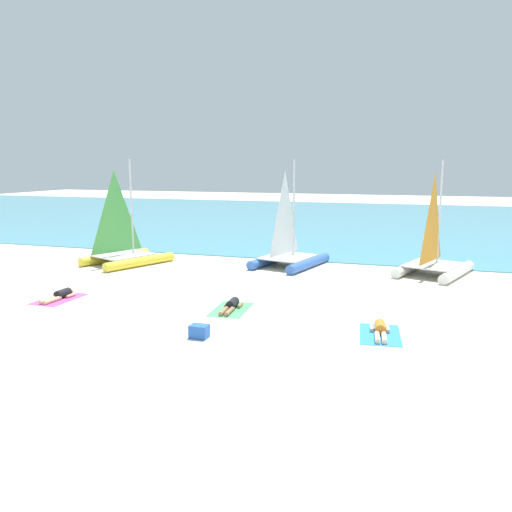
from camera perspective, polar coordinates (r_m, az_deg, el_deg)
name	(u,v)px	position (r m, az deg, el deg)	size (l,w,h in m)	color
ground_plane	(290,262)	(24.95, 3.77, -0.71)	(120.00, 120.00, 0.00)	beige
ocean_water	(349,220)	(44.87, 10.27, 3.95)	(120.00, 40.00, 0.05)	#4C9EB7
sailboat_blue	(289,251)	(23.85, 3.61, 0.58)	(3.20, 4.22, 4.92)	blue
sailboat_yellow	(125,249)	(25.10, -14.30, 0.76)	(3.67, 4.41, 4.92)	yellow
sailboat_white	(433,258)	(23.21, 19.03, -0.23)	(3.45, 4.30, 4.86)	white
towel_left	(59,299)	(19.39, -20.92, -4.46)	(1.10, 1.90, 0.01)	#D84C99
sunbather_left	(60,295)	(19.41, -20.82, -4.06)	(0.55, 1.56, 0.30)	black
towel_middle	(231,310)	(16.84, -2.80, -5.94)	(1.10, 1.90, 0.01)	#4CB266
sunbather_middle	(231,305)	(16.87, -2.74, -5.47)	(0.57, 1.57, 0.30)	black
towel_right	(380,335)	(14.83, 13.55, -8.44)	(1.10, 1.90, 0.01)	#338CD8
sunbather_right	(380,329)	(14.86, 13.56, -7.90)	(0.59, 1.57, 0.30)	orange
cooler_box	(199,331)	(14.22, -6.29, -8.28)	(0.50, 0.36, 0.36)	blue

